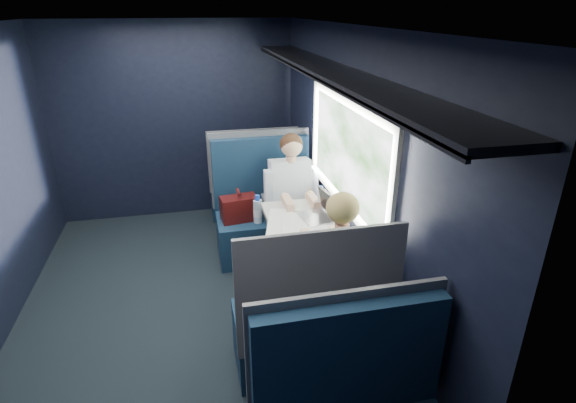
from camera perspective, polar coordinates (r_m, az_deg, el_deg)
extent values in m
cube|color=black|center=(4.09, -12.75, -13.47)|extent=(2.80, 4.20, 0.01)
cube|color=black|center=(3.76, 8.23, 3.53)|extent=(0.10, 4.20, 2.30)
cube|color=black|center=(5.59, -14.16, 9.74)|extent=(2.80, 0.10, 2.30)
cube|color=silver|center=(3.29, -16.64, 21.43)|extent=(2.80, 4.20, 0.10)
cube|color=beige|center=(3.57, 7.69, 12.45)|extent=(0.03, 1.84, 0.07)
cube|color=beige|center=(3.83, 7.00, -0.13)|extent=(0.03, 1.84, 0.07)
cube|color=beige|center=(2.91, 13.09, 0.68)|extent=(0.03, 0.07, 0.78)
cube|color=beige|center=(4.49, 3.54, 9.33)|extent=(0.03, 0.07, 0.78)
cube|color=black|center=(3.48, 5.36, 16.20)|extent=(0.36, 4.10, 0.04)
cube|color=black|center=(3.44, 2.54, 15.84)|extent=(0.02, 4.10, 0.03)
cube|color=red|center=(3.55, 7.88, 14.75)|extent=(0.01, 0.10, 0.12)
cylinder|color=#54565E|center=(3.95, -0.29, -8.01)|extent=(0.08, 0.08, 0.70)
cube|color=silver|center=(3.81, 2.35, -2.96)|extent=(0.62, 1.00, 0.04)
cube|color=#0C1F35|center=(4.68, -2.69, -4.45)|extent=(1.00, 0.50, 0.45)
cube|color=#0C1F35|center=(4.70, -3.47, 3.70)|extent=(1.00, 0.10, 0.75)
cube|color=#54565E|center=(4.75, -3.59, 4.21)|extent=(1.04, 0.03, 0.82)
cube|color=#54565E|center=(4.49, -2.66, -1.09)|extent=(0.06, 0.40, 0.20)
cube|color=#430E0E|center=(4.48, -6.24, -0.89)|extent=(0.38, 0.23, 0.25)
cylinder|color=#430E0E|center=(4.41, -6.34, 1.20)|extent=(0.05, 0.15, 0.03)
cylinder|color=silver|center=(4.42, -3.87, -1.24)|extent=(0.09, 0.09, 0.24)
cylinder|color=blue|center=(4.36, -3.92, 0.48)|extent=(0.05, 0.05, 0.05)
cube|color=#0C1F35|center=(3.41, 2.13, -16.61)|extent=(1.00, 0.50, 0.45)
cube|color=#0C1F35|center=(2.81, 3.88, -11.10)|extent=(1.00, 0.10, 0.75)
cube|color=#54565E|center=(2.76, 4.22, -11.30)|extent=(1.04, 0.03, 0.82)
cube|color=#54565E|center=(3.25, 1.99, -11.67)|extent=(0.06, 0.40, 0.20)
cube|color=#0C1F35|center=(5.66, -4.65, 0.68)|extent=(1.00, 0.40, 0.45)
cube|color=#0C1F35|center=(5.24, -4.47, 5.27)|extent=(1.00, 0.10, 0.66)
cube|color=#54565E|center=(5.18, -4.38, 5.30)|extent=(1.04, 0.03, 0.72)
cube|color=#0C1F35|center=(2.43, 7.75, -19.28)|extent=(1.00, 0.10, 0.66)
cube|color=#54565E|center=(2.45, 7.32, -18.10)|extent=(1.04, 0.03, 0.72)
cube|color=black|center=(4.46, 0.71, -1.50)|extent=(0.36, 0.44, 0.16)
cube|color=black|center=(4.43, 1.29, -6.15)|extent=(0.32, 0.12, 0.45)
cube|color=white|center=(4.51, 0.26, 2.22)|extent=(0.40, 0.29, 0.53)
cylinder|color=#D8A88C|center=(4.37, 0.39, 5.45)|extent=(0.10, 0.10, 0.06)
sphere|color=#D8A88C|center=(4.32, 0.45, 7.07)|extent=(0.21, 0.21, 0.21)
sphere|color=#382114|center=(4.33, 0.41, 7.32)|extent=(0.22, 0.22, 0.22)
cube|color=white|center=(4.43, -2.40, 1.81)|extent=(0.09, 0.12, 0.34)
cube|color=white|center=(4.52, 3.10, 2.26)|extent=(0.09, 0.12, 0.34)
cube|color=black|center=(3.39, 5.77, -10.50)|extent=(0.36, 0.44, 0.16)
cube|color=black|center=(3.72, 4.60, -12.72)|extent=(0.32, 0.12, 0.45)
cube|color=black|center=(3.13, 6.86, -8.30)|extent=(0.40, 0.29, 0.53)
cylinder|color=#D8A88C|center=(3.02, 6.87, -3.40)|extent=(0.10, 0.10, 0.06)
sphere|color=#D8A88C|center=(2.98, 6.87, -0.92)|extent=(0.21, 0.21, 0.21)
sphere|color=tan|center=(2.96, 6.98, -0.77)|extent=(0.22, 0.22, 0.22)
cube|color=black|center=(3.10, 2.73, -8.43)|extent=(0.09, 0.12, 0.34)
cube|color=black|center=(3.23, 10.35, -7.40)|extent=(0.09, 0.12, 0.34)
cube|color=tan|center=(3.02, 7.34, -6.95)|extent=(0.26, 0.07, 0.36)
cube|color=white|center=(3.72, 1.15, -3.26)|extent=(0.66, 0.82, 0.01)
cube|color=silver|center=(3.88, 3.41, -1.99)|extent=(0.30, 0.37, 0.02)
cube|color=silver|center=(3.86, 5.13, -0.14)|extent=(0.07, 0.33, 0.23)
cube|color=black|center=(3.86, 5.03, -0.15)|extent=(0.05, 0.28, 0.18)
cylinder|color=silver|center=(4.05, 4.20, 0.31)|extent=(0.06, 0.06, 0.17)
cylinder|color=blue|center=(4.01, 4.24, 1.70)|extent=(0.03, 0.03, 0.04)
cylinder|color=white|center=(4.24, 4.38, 0.83)|extent=(0.07, 0.07, 0.10)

